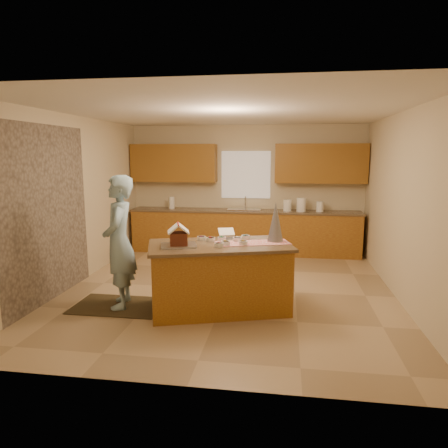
% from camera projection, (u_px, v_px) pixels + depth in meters
% --- Properties ---
extents(floor, '(5.50, 5.50, 0.00)m').
position_uv_depth(floor, '(228.00, 289.00, 6.39)').
color(floor, tan).
rests_on(floor, ground).
extents(ceiling, '(5.50, 5.50, 0.00)m').
position_uv_depth(ceiling, '(229.00, 112.00, 5.93)').
color(ceiling, silver).
rests_on(ceiling, floor).
extents(wall_back, '(5.50, 5.50, 0.00)m').
position_uv_depth(wall_back, '(246.00, 189.00, 8.84)').
color(wall_back, beige).
rests_on(wall_back, floor).
extents(wall_front, '(5.50, 5.50, 0.00)m').
position_uv_depth(wall_front, '(185.00, 241.00, 3.48)').
color(wall_front, beige).
rests_on(wall_front, floor).
extents(wall_left, '(5.50, 5.50, 0.00)m').
position_uv_depth(wall_left, '(74.00, 201.00, 6.52)').
color(wall_left, beige).
rests_on(wall_left, floor).
extents(wall_right, '(5.50, 5.50, 0.00)m').
position_uv_depth(wall_right, '(402.00, 207.00, 5.80)').
color(wall_right, beige).
rests_on(wall_right, floor).
extents(stone_accent, '(0.00, 2.50, 2.50)m').
position_uv_depth(stone_accent, '(47.00, 214.00, 5.76)').
color(stone_accent, gray).
rests_on(stone_accent, wall_left).
extents(window_curtain, '(1.05, 0.03, 1.00)m').
position_uv_depth(window_curtain, '(246.00, 175.00, 8.76)').
color(window_curtain, white).
rests_on(window_curtain, wall_back).
extents(back_counter_base, '(4.80, 0.60, 0.88)m').
position_uv_depth(back_counter_base, '(244.00, 232.00, 8.70)').
color(back_counter_base, '#9E7120').
rests_on(back_counter_base, floor).
extents(back_counter_top, '(4.85, 0.63, 0.04)m').
position_uv_depth(back_counter_top, '(244.00, 211.00, 8.62)').
color(back_counter_top, brown).
rests_on(back_counter_top, back_counter_base).
extents(upper_cabinet_left, '(1.85, 0.35, 0.80)m').
position_uv_depth(upper_cabinet_left, '(174.00, 163.00, 8.80)').
color(upper_cabinet_left, '#8B5F1D').
rests_on(upper_cabinet_left, wall_back).
extents(upper_cabinet_right, '(1.85, 0.35, 0.80)m').
position_uv_depth(upper_cabinet_right, '(321.00, 164.00, 8.35)').
color(upper_cabinet_right, '#8B5F1D').
rests_on(upper_cabinet_right, wall_back).
extents(sink, '(0.70, 0.45, 0.12)m').
position_uv_depth(sink, '(244.00, 212.00, 8.63)').
color(sink, silver).
rests_on(sink, back_counter_top).
extents(faucet, '(0.03, 0.03, 0.28)m').
position_uv_depth(faucet, '(245.00, 203.00, 8.77)').
color(faucet, silver).
rests_on(faucet, back_counter_top).
extents(island_base, '(1.96, 1.38, 0.87)m').
position_uv_depth(island_base, '(220.00, 279.00, 5.48)').
color(island_base, '#9E7120').
rests_on(island_base, floor).
extents(island_top, '(2.06, 1.48, 0.04)m').
position_uv_depth(island_top, '(220.00, 245.00, 5.40)').
color(island_top, brown).
rests_on(island_top, island_base).
extents(table_runner, '(1.05, 0.63, 0.01)m').
position_uv_depth(table_runner, '(252.00, 243.00, 5.47)').
color(table_runner, '#AE0C14').
rests_on(table_runner, island_top).
extents(baking_tray, '(0.53, 0.46, 0.02)m').
position_uv_depth(baking_tray, '(179.00, 245.00, 5.27)').
color(baking_tray, silver).
rests_on(baking_tray, island_top).
extents(cookbook, '(0.26, 0.23, 0.09)m').
position_uv_depth(cookbook, '(226.00, 232.00, 5.77)').
color(cookbook, white).
rests_on(cookbook, island_top).
extents(tinsel_tree, '(0.27, 0.27, 0.54)m').
position_uv_depth(tinsel_tree, '(275.00, 222.00, 5.52)').
color(tinsel_tree, '#A0A0AC').
rests_on(tinsel_tree, island_top).
extents(rug, '(1.22, 0.80, 0.01)m').
position_uv_depth(rug, '(119.00, 306.00, 5.67)').
color(rug, black).
rests_on(rug, floor).
extents(boy, '(0.58, 0.75, 1.80)m').
position_uv_depth(boy, '(119.00, 242.00, 5.51)').
color(boy, '#93BCD1').
rests_on(boy, rug).
extents(canister_a, '(0.17, 0.17, 0.24)m').
position_uv_depth(canister_a, '(287.00, 205.00, 8.47)').
color(canister_a, white).
rests_on(canister_a, back_counter_top).
extents(canister_b, '(0.19, 0.19, 0.28)m').
position_uv_depth(canister_b, '(301.00, 205.00, 8.42)').
color(canister_b, white).
rests_on(canister_b, back_counter_top).
extents(canister_c, '(0.15, 0.15, 0.21)m').
position_uv_depth(canister_c, '(320.00, 207.00, 8.37)').
color(canister_c, white).
rests_on(canister_c, back_counter_top).
extents(paper_towel, '(0.12, 0.12, 0.26)m').
position_uv_depth(paper_towel, '(172.00, 203.00, 8.83)').
color(paper_towel, white).
rests_on(paper_towel, back_counter_top).
extents(gingerbread_house, '(0.34, 0.34, 0.28)m').
position_uv_depth(gingerbread_house, '(178.00, 236.00, 5.25)').
color(gingerbread_house, '#5A2417').
rests_on(gingerbread_house, baking_tray).
extents(candy_bowls, '(0.72, 0.67, 0.05)m').
position_uv_depth(candy_bowls, '(226.00, 240.00, 5.50)').
color(candy_bowls, gold).
rests_on(candy_bowls, island_top).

